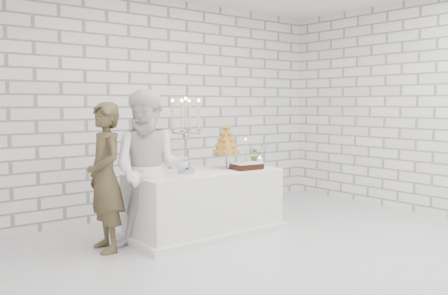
{
  "coord_description": "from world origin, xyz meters",
  "views": [
    {
      "loc": [
        -3.42,
        -3.42,
        1.55
      ],
      "look_at": [
        0.01,
        0.88,
        1.05
      ],
      "focal_mm": 39.1,
      "sensor_mm": 36.0,
      "label": 1
    }
  ],
  "objects_px": {
    "groom": "(105,177)",
    "candelabra": "(186,135)",
    "croquembouche": "(226,146)",
    "cake_table": "(205,203)",
    "bride": "(150,170)"
  },
  "relations": [
    {
      "from": "cake_table",
      "to": "groom",
      "type": "distance_m",
      "value": 1.28
    },
    {
      "from": "groom",
      "to": "bride",
      "type": "height_order",
      "value": "bride"
    },
    {
      "from": "croquembouche",
      "to": "cake_table",
      "type": "bearing_deg",
      "value": -171.35
    },
    {
      "from": "croquembouche",
      "to": "candelabra",
      "type": "bearing_deg",
      "value": -174.57
    },
    {
      "from": "cake_table",
      "to": "candelabra",
      "type": "distance_m",
      "value": 0.85
    },
    {
      "from": "groom",
      "to": "cake_table",
      "type": "bearing_deg",
      "value": 90.54
    },
    {
      "from": "groom",
      "to": "bride",
      "type": "relative_size",
      "value": 0.92
    },
    {
      "from": "groom",
      "to": "candelabra",
      "type": "distance_m",
      "value": 1.03
    },
    {
      "from": "groom",
      "to": "croquembouche",
      "type": "bearing_deg",
      "value": 93.78
    },
    {
      "from": "groom",
      "to": "bride",
      "type": "distance_m",
      "value": 0.47
    },
    {
      "from": "bride",
      "to": "croquembouche",
      "type": "xyz_separation_m",
      "value": [
        1.19,
        0.19,
        0.18
      ]
    },
    {
      "from": "bride",
      "to": "candelabra",
      "type": "xyz_separation_m",
      "value": [
        0.54,
        0.13,
        0.34
      ]
    },
    {
      "from": "groom",
      "to": "croquembouche",
      "type": "height_order",
      "value": "groom"
    },
    {
      "from": "candelabra",
      "to": "croquembouche",
      "type": "height_order",
      "value": "candelabra"
    },
    {
      "from": "bride",
      "to": "croquembouche",
      "type": "bearing_deg",
      "value": 49.44
    }
  ]
}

